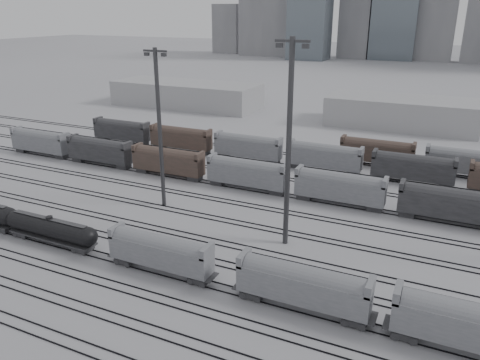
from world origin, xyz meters
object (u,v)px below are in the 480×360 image
at_px(hopper_car_b, 303,284).
at_px(light_mast_c, 289,141).
at_px(hopper_car_c, 475,325).
at_px(tank_car_b, 51,229).
at_px(hopper_car_a, 160,250).

height_order(hopper_car_b, light_mast_c, light_mast_c).
bearing_deg(hopper_car_b, hopper_car_c, 0.00).
height_order(hopper_car_c, light_mast_c, light_mast_c).
bearing_deg(hopper_car_b, tank_car_b, 180.00).
relative_size(hopper_car_b, light_mast_c, 0.52).
height_order(tank_car_b, hopper_car_c, hopper_car_c).
xyz_separation_m(hopper_car_a, hopper_car_c, (35.07, 0.00, 0.23)).
xyz_separation_m(hopper_car_a, hopper_car_b, (18.32, 0.00, 0.18)).
xyz_separation_m(tank_car_b, hopper_car_b, (36.61, 0.00, 0.95)).
bearing_deg(tank_car_b, hopper_car_a, 0.00).
bearing_deg(hopper_car_c, hopper_car_a, 180.00).
relative_size(tank_car_b, light_mast_c, 0.57).
distance_m(hopper_car_a, light_mast_c, 21.50).
bearing_deg(hopper_car_a, light_mast_c, 50.80).
bearing_deg(hopper_car_a, hopper_car_c, 0.00).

